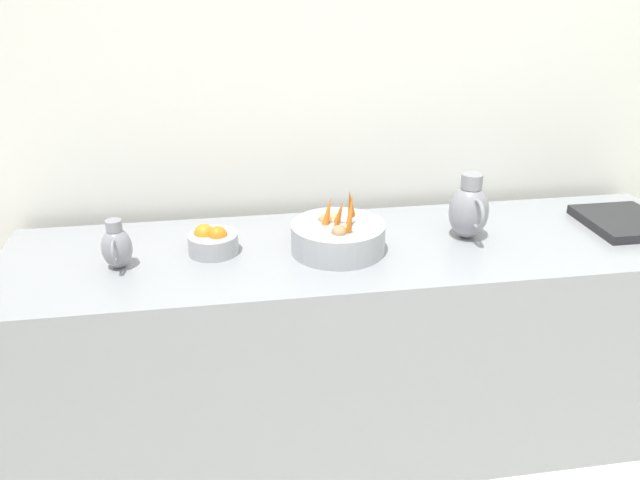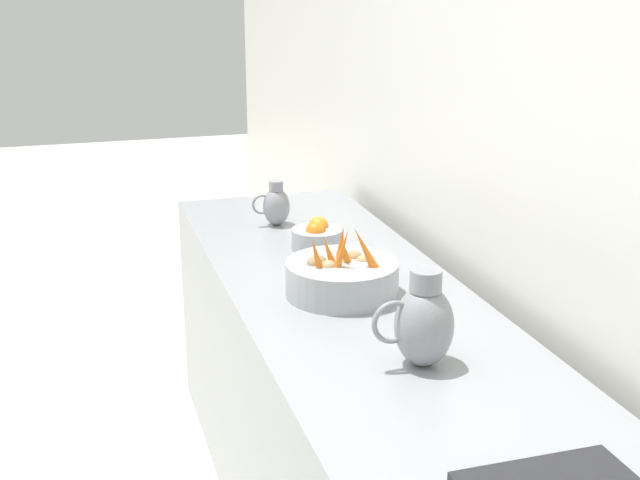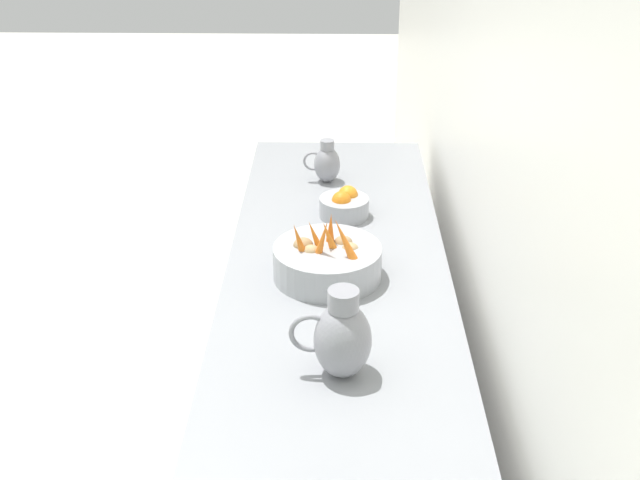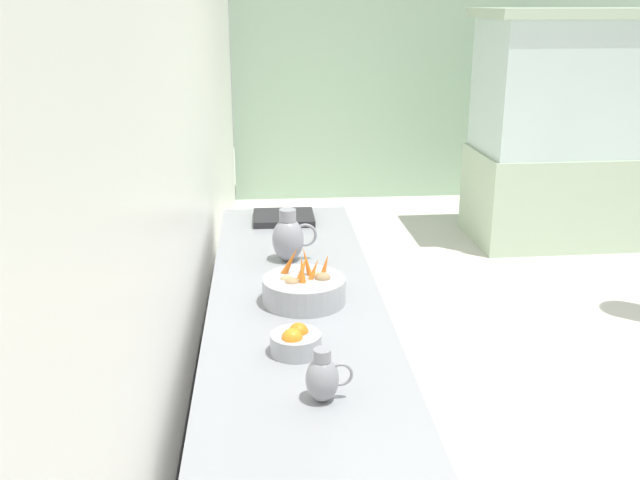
{
  "view_description": "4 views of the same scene",
  "coord_description": "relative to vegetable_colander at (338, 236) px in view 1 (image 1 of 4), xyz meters",
  "views": [
    {
      "loc": [
        0.62,
        -0.77,
        1.86
      ],
      "look_at": [
        -1.36,
        -0.45,
        0.96
      ],
      "focal_mm": 35.49,
      "sensor_mm": 36.0,
      "label": 1
    },
    {
      "loc": [
        -0.68,
        1.94,
        1.83
      ],
      "look_at": [
        -1.41,
        -0.5,
        1.01
      ],
      "focal_mm": 48.17,
      "sensor_mm": 36.0,
      "label": 2
    },
    {
      "loc": [
        -1.47,
        1.89,
        2.16
      ],
      "look_at": [
        -1.42,
        -0.42,
        0.98
      ],
      "focal_mm": 45.83,
      "sensor_mm": 36.0,
      "label": 3
    },
    {
      "loc": [
        -1.6,
        -3.12,
        2.05
      ],
      "look_at": [
        -1.36,
        -0.19,
        1.08
      ],
      "focal_mm": 40.51,
      "sensor_mm": 36.0,
      "label": 4
    }
  ],
  "objects": [
    {
      "name": "metal_pitcher_tall",
      "position": [
        -0.04,
        0.51,
        0.06
      ],
      "size": [
        0.21,
        0.15,
        0.25
      ],
      "color": "gray",
      "rests_on": "prep_counter"
    },
    {
      "name": "metal_pitcher_short",
      "position": [
        0.01,
        -0.78,
        0.02
      ],
      "size": [
        0.15,
        0.1,
        0.17
      ],
      "color": "gray",
      "rests_on": "prep_counter"
    },
    {
      "name": "counter_sink_basin",
      "position": [
        -0.05,
        1.17,
        -0.04
      ],
      "size": [
        0.34,
        0.3,
        0.04
      ],
      "primitive_type": "cube",
      "color": "#232326",
      "rests_on": "prep_counter"
    },
    {
      "name": "prep_counter",
      "position": [
        -0.03,
        0.1,
        -0.5
      ],
      "size": [
        0.72,
        2.65,
        0.88
      ],
      "primitive_type": "cube",
      "color": "gray",
      "rests_on": "ground_plane"
    },
    {
      "name": "tile_wall_left",
      "position": [
        -0.51,
        0.6,
        0.57
      ],
      "size": [
        0.1,
        8.16,
        3.0
      ],
      "primitive_type": "cube",
      "color": "white",
      "rests_on": "ground_plane"
    },
    {
      "name": "orange_bowl",
      "position": [
        -0.06,
        -0.45,
        -0.01
      ],
      "size": [
        0.18,
        0.18,
        0.11
      ],
      "color": "#9EA0A5",
      "rests_on": "prep_counter"
    },
    {
      "name": "vegetable_colander",
      "position": [
        0.0,
        0.0,
        0.0
      ],
      "size": [
        0.34,
        0.34,
        0.23
      ],
      "color": "#9EA0A5",
      "rests_on": "prep_counter"
    }
  ]
}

